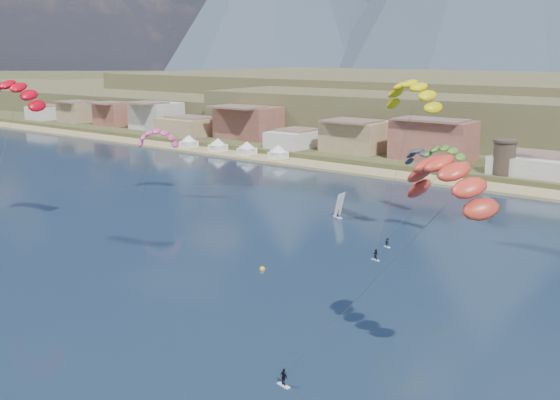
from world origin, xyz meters
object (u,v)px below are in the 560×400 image
(kitesurfer_orange, at_px, (448,174))
(windsurfer, at_px, (338,210))
(kitesurfer_red, at_px, (13,91))
(buoy, at_px, (262,269))
(kitesurfer_yellow, at_px, (413,91))
(watchtower, at_px, (504,157))
(kitesurfer_green, at_px, (444,154))

(kitesurfer_orange, height_order, windsurfer, kitesurfer_orange)
(kitesurfer_red, height_order, kitesurfer_orange, kitesurfer_red)
(buoy, bearing_deg, kitesurfer_yellow, 66.70)
(kitesurfer_yellow, distance_m, buoy, 36.72)
(windsurfer, bearing_deg, kitesurfer_red, -131.16)
(windsurfer, relative_size, buoy, 6.23)
(watchtower, height_order, kitesurfer_orange, kitesurfer_orange)
(watchtower, xyz_separation_m, kitesurfer_yellow, (4.98, -60.62, 18.73))
(kitesurfer_green, bearing_deg, kitesurfer_yellow, -130.65)
(kitesurfer_yellow, xyz_separation_m, kitesurfer_green, (3.87, 4.51, -10.12))
(kitesurfer_red, distance_m, kitesurfer_green, 72.40)
(kitesurfer_green, relative_size, windsurfer, 3.69)
(kitesurfer_red, relative_size, windsurfer, 6.05)
(kitesurfer_orange, relative_size, windsurfer, 5.15)
(kitesurfer_green, bearing_deg, watchtower, 98.96)
(kitesurfer_yellow, distance_m, kitesurfer_orange, 46.80)
(kitesurfer_yellow, relative_size, kitesurfer_orange, 1.12)
(kitesurfer_red, distance_m, kitesurfer_yellow, 66.04)
(kitesurfer_yellow, bearing_deg, kitesurfer_green, 49.35)
(watchtower, distance_m, kitesurfer_red, 109.98)
(kitesurfer_red, height_order, windsurfer, kitesurfer_red)
(kitesurfer_yellow, bearing_deg, windsurfer, 157.02)
(kitesurfer_orange, xyz_separation_m, buoy, (-34.20, 15.47, -20.48))
(kitesurfer_yellow, height_order, buoy, kitesurfer_yellow)
(kitesurfer_red, xyz_separation_m, kitesurfer_orange, (79.49, -5.11, -4.18))
(kitesurfer_red, distance_m, kitesurfer_orange, 79.77)
(kitesurfer_red, relative_size, kitesurfer_green, 1.64)
(kitesurfer_yellow, bearing_deg, kitesurfer_orange, -59.64)
(kitesurfer_orange, height_order, kitesurfer_green, kitesurfer_orange)
(windsurfer, xyz_separation_m, buoy, (7.80, -32.55, -1.42))
(kitesurfer_yellow, height_order, kitesurfer_orange, kitesurfer_yellow)
(watchtower, distance_m, kitesurfer_green, 57.46)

